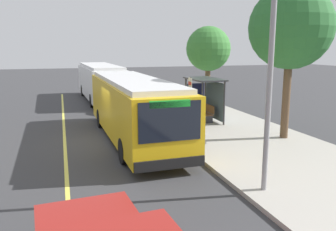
{
  "coord_description": "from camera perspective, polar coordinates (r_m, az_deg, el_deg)",
  "views": [
    {
      "loc": [
        16.11,
        -2.18,
        4.39
      ],
      "look_at": [
        3.19,
        1.77,
        1.73
      ],
      "focal_mm": 37.32,
      "sensor_mm": 36.0,
      "label": 1
    }
  ],
  "objects": [
    {
      "name": "ground_plane",
      "position": [
        16.84,
        -8.98,
        -4.1
      ],
      "size": [
        120.0,
        120.0,
        0.0
      ],
      "primitive_type": "plane",
      "color": "#38383A"
    },
    {
      "name": "sidewalk_curb",
      "position": [
        18.58,
        9.66,
        -2.44
      ],
      "size": [
        44.0,
        6.4,
        0.15
      ],
      "primitive_type": "cube",
      "color": "#A8A399",
      "rests_on": "ground_plane"
    },
    {
      "name": "lane_stripe_center",
      "position": [
        16.7,
        -16.5,
        -4.55
      ],
      "size": [
        36.0,
        0.14,
        0.01
      ],
      "primitive_type": "cube",
      "color": "#E0D64C",
      "rests_on": "ground_plane"
    },
    {
      "name": "transit_bus_main",
      "position": [
        16.55,
        -5.64,
        1.45
      ],
      "size": [
        10.83,
        2.87,
        2.95
      ],
      "color": "gold",
      "rests_on": "ground_plane"
    },
    {
      "name": "transit_bus_second",
      "position": [
        29.45,
        -10.93,
        5.54
      ],
      "size": [
        10.67,
        2.99,
        2.95
      ],
      "color": "white",
      "rests_on": "ground_plane"
    },
    {
      "name": "bus_shelter",
      "position": [
        20.39,
        6.17,
        4.12
      ],
      "size": [
        2.9,
        1.6,
        2.48
      ],
      "color": "#333338",
      "rests_on": "sidewalk_curb"
    },
    {
      "name": "waiting_bench",
      "position": [
        20.46,
        6.17,
        0.51
      ],
      "size": [
        1.6,
        0.48,
        0.95
      ],
      "color": "brown",
      "rests_on": "sidewalk_curb"
    },
    {
      "name": "route_sign_post",
      "position": [
        17.1,
        3.66,
        2.95
      ],
      "size": [
        0.44,
        0.08,
        2.8
      ],
      "color": "#333338",
      "rests_on": "sidewalk_curb"
    },
    {
      "name": "pedestrian_commuter",
      "position": [
        21.79,
        2.44,
        2.51
      ],
      "size": [
        0.24,
        0.4,
        1.69
      ],
      "color": "#282D47",
      "rests_on": "sidewalk_curb"
    },
    {
      "name": "street_tree_near_shelter",
      "position": [
        24.35,
        6.6,
        10.7
      ],
      "size": [
        3.03,
        3.03,
        5.63
      ],
      "color": "brown",
      "rests_on": "sidewalk_curb"
    },
    {
      "name": "street_tree_upstreet",
      "position": [
        17.04,
        19.41,
        13.33
      ],
      "size": [
        3.76,
        3.76,
        6.98
      ],
      "color": "brown",
      "rests_on": "sidewalk_curb"
    },
    {
      "name": "utility_pole",
      "position": [
        10.4,
        16.25,
        4.98
      ],
      "size": [
        0.16,
        0.16,
        6.4
      ],
      "primitive_type": "cylinder",
      "color": "gray",
      "rests_on": "sidewalk_curb"
    }
  ]
}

